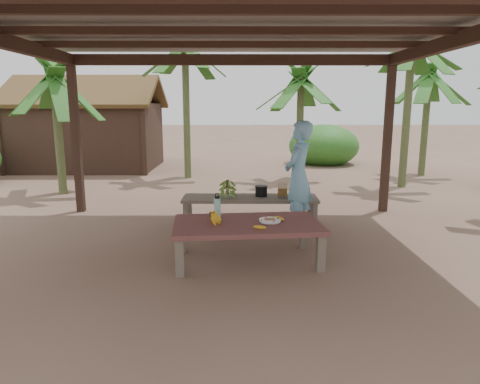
{
  "coord_description": "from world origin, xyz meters",
  "views": [
    {
      "loc": [
        0.1,
        -5.42,
        1.91
      ],
      "look_at": [
        0.13,
        0.1,
        0.8
      ],
      "focal_mm": 32.0,
      "sensor_mm": 36.0,
      "label": 1
    }
  ],
  "objects_px": {
    "work_table": "(247,228)",
    "ripe_banana_bunch": "(211,217)",
    "plate": "(270,220)",
    "woman": "(298,176)",
    "bench": "(250,200)",
    "water_flask": "(217,207)",
    "cooking_pot": "(261,191)"
  },
  "relations": [
    {
      "from": "water_flask",
      "to": "woman",
      "type": "height_order",
      "value": "woman"
    },
    {
      "from": "bench",
      "to": "water_flask",
      "type": "bearing_deg",
      "value": -106.98
    },
    {
      "from": "work_table",
      "to": "bench",
      "type": "height_order",
      "value": "work_table"
    },
    {
      "from": "woman",
      "to": "work_table",
      "type": "bearing_deg",
      "value": -1.7
    },
    {
      "from": "bench",
      "to": "plate",
      "type": "height_order",
      "value": "plate"
    },
    {
      "from": "ripe_banana_bunch",
      "to": "woman",
      "type": "distance_m",
      "value": 1.93
    },
    {
      "from": "plate",
      "to": "cooking_pot",
      "type": "height_order",
      "value": "cooking_pot"
    },
    {
      "from": "cooking_pot",
      "to": "ripe_banana_bunch",
      "type": "bearing_deg",
      "value": -111.46
    },
    {
      "from": "water_flask",
      "to": "woman",
      "type": "bearing_deg",
      "value": 43.37
    },
    {
      "from": "water_flask",
      "to": "cooking_pot",
      "type": "height_order",
      "value": "water_flask"
    },
    {
      "from": "work_table",
      "to": "woman",
      "type": "relative_size",
      "value": 1.11
    },
    {
      "from": "cooking_pot",
      "to": "plate",
      "type": "bearing_deg",
      "value": -89.65
    },
    {
      "from": "ripe_banana_bunch",
      "to": "woman",
      "type": "height_order",
      "value": "woman"
    },
    {
      "from": "woman",
      "to": "cooking_pot",
      "type": "bearing_deg",
      "value": -97.93
    },
    {
      "from": "cooking_pot",
      "to": "woman",
      "type": "bearing_deg",
      "value": -36.4
    },
    {
      "from": "work_table",
      "to": "bench",
      "type": "relative_size",
      "value": 0.85
    },
    {
      "from": "bench",
      "to": "water_flask",
      "type": "xyz_separation_m",
      "value": [
        -0.47,
        -1.48,
        0.24
      ]
    },
    {
      "from": "ripe_banana_bunch",
      "to": "plate",
      "type": "xyz_separation_m",
      "value": [
        0.73,
        0.05,
        -0.06
      ]
    },
    {
      "from": "ripe_banana_bunch",
      "to": "water_flask",
      "type": "relative_size",
      "value": 0.79
    },
    {
      "from": "plate",
      "to": "woman",
      "type": "xyz_separation_m",
      "value": [
        0.54,
        1.38,
        0.33
      ]
    },
    {
      "from": "work_table",
      "to": "woman",
      "type": "distance_m",
      "value": 1.68
    },
    {
      "from": "ripe_banana_bunch",
      "to": "cooking_pot",
      "type": "height_order",
      "value": "ripe_banana_bunch"
    },
    {
      "from": "cooking_pot",
      "to": "water_flask",
      "type": "bearing_deg",
      "value": -112.98
    },
    {
      "from": "water_flask",
      "to": "ripe_banana_bunch",
      "type": "bearing_deg",
      "value": -103.08
    },
    {
      "from": "work_table",
      "to": "ripe_banana_bunch",
      "type": "distance_m",
      "value": 0.47
    },
    {
      "from": "bench",
      "to": "ripe_banana_bunch",
      "type": "bearing_deg",
      "value": -106.27
    },
    {
      "from": "ripe_banana_bunch",
      "to": "water_flask",
      "type": "bearing_deg",
      "value": 76.92
    },
    {
      "from": "bench",
      "to": "ripe_banana_bunch",
      "type": "xyz_separation_m",
      "value": [
        -0.53,
        -1.78,
        0.18
      ]
    },
    {
      "from": "bench",
      "to": "cooking_pot",
      "type": "relative_size",
      "value": 11.27
    },
    {
      "from": "bench",
      "to": "cooking_pot",
      "type": "distance_m",
      "value": 0.24
    },
    {
      "from": "bench",
      "to": "woman",
      "type": "distance_m",
      "value": 0.93
    },
    {
      "from": "plate",
      "to": "water_flask",
      "type": "height_order",
      "value": "water_flask"
    }
  ]
}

